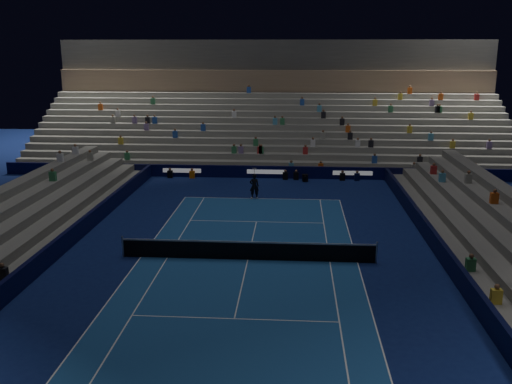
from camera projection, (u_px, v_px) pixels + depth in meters
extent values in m
plane|color=#0D1950|center=(248.00, 260.00, 28.30)|extent=(90.00, 90.00, 0.00)
cube|color=navy|center=(248.00, 260.00, 28.30)|extent=(10.97, 23.77, 0.01)
cube|color=black|center=(266.00, 172.00, 46.05)|extent=(44.00, 0.25, 1.00)
cube|color=black|center=(445.00, 255.00, 27.53)|extent=(0.25, 37.00, 1.00)
cube|color=black|center=(60.00, 246.00, 28.82)|extent=(0.25, 37.00, 1.00)
cube|color=gray|center=(267.00, 172.00, 47.08)|extent=(44.00, 1.00, 0.50)
cube|color=gray|center=(268.00, 167.00, 47.98)|extent=(44.00, 1.00, 1.00)
cube|color=gray|center=(268.00, 162.00, 48.89)|extent=(44.00, 1.00, 1.50)
cube|color=gray|center=(269.00, 157.00, 49.79)|extent=(44.00, 1.00, 2.00)
cube|color=gray|center=(269.00, 152.00, 50.70)|extent=(44.00, 1.00, 2.50)
cube|color=gray|center=(270.00, 147.00, 51.60)|extent=(44.00, 1.00, 3.00)
cube|color=gray|center=(270.00, 143.00, 52.50)|extent=(44.00, 1.00, 3.50)
cube|color=gray|center=(271.00, 139.00, 53.41)|extent=(44.00, 1.00, 4.00)
cube|color=gray|center=(271.00, 135.00, 54.31)|extent=(44.00, 1.00, 4.50)
cube|color=gray|center=(272.00, 130.00, 55.22)|extent=(44.00, 1.00, 5.00)
cube|color=gray|center=(272.00, 127.00, 56.12)|extent=(44.00, 1.00, 5.50)
cube|color=gray|center=(273.00, 123.00, 57.02)|extent=(44.00, 1.00, 6.00)
cube|color=#7F664E|center=(273.00, 81.00, 57.07)|extent=(44.00, 0.60, 2.20)
cube|color=#3F3F3D|center=(274.00, 55.00, 57.78)|extent=(44.00, 2.40, 3.00)
cube|color=slate|center=(461.00, 260.00, 27.53)|extent=(1.00, 37.00, 0.50)
cube|color=slate|center=(482.00, 256.00, 27.41)|extent=(1.00, 37.00, 1.00)
cube|color=slate|center=(504.00, 252.00, 27.28)|extent=(1.00, 37.00, 1.50)
cube|color=slate|center=(45.00, 250.00, 28.94)|extent=(1.00, 37.00, 0.50)
cube|color=slate|center=(26.00, 245.00, 28.94)|extent=(1.00, 37.00, 1.00)
cube|color=slate|center=(7.00, 240.00, 28.95)|extent=(1.00, 37.00, 1.50)
cylinder|color=#B2B2B7|center=(123.00, 247.00, 28.59)|extent=(0.10, 0.10, 1.10)
cylinder|color=#B2B2B7|center=(377.00, 253.00, 27.73)|extent=(0.10, 0.10, 1.10)
cube|color=black|center=(248.00, 251.00, 28.19)|extent=(12.80, 0.03, 0.90)
cube|color=white|center=(248.00, 242.00, 28.06)|extent=(12.80, 0.04, 0.08)
imported|color=black|center=(254.00, 186.00, 39.57)|extent=(0.70, 0.50, 1.81)
cube|color=black|center=(305.00, 178.00, 44.95)|extent=(0.49, 0.57, 0.56)
cylinder|color=black|center=(305.00, 177.00, 44.49)|extent=(0.21, 0.37, 0.16)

